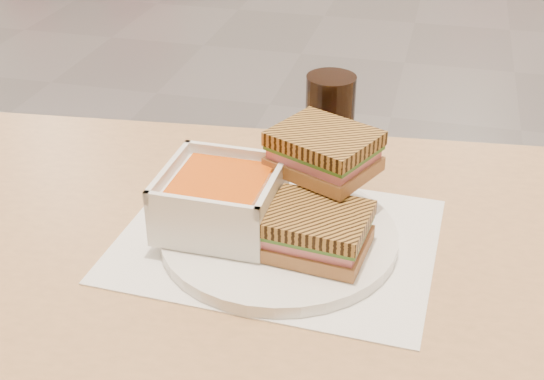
% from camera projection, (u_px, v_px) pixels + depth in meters
% --- Properties ---
extents(main_table, '(1.27, 0.82, 0.75)m').
position_uv_depth(main_table, '(270.00, 355.00, 0.82)').
color(main_table, tan).
rests_on(main_table, ground).
extents(tray_liner, '(0.36, 0.29, 0.00)m').
position_uv_depth(tray_liner, '(277.00, 240.00, 0.82)').
color(tray_liner, white).
rests_on(tray_liner, main_table).
extents(plate, '(0.27, 0.27, 0.01)m').
position_uv_depth(plate, '(279.00, 236.00, 0.81)').
color(plate, white).
rests_on(plate, tray_liner).
extents(soup_bowl, '(0.13, 0.13, 0.07)m').
position_uv_depth(soup_bowl, '(221.00, 201.00, 0.80)').
color(soup_bowl, white).
rests_on(soup_bowl, plate).
extents(panini_lower, '(0.12, 0.10, 0.05)m').
position_uv_depth(panini_lower, '(317.00, 231.00, 0.76)').
color(panini_lower, '#AD7840').
rests_on(panini_lower, plate).
extents(panini_upper, '(0.14, 0.13, 0.05)m').
position_uv_depth(panini_upper, '(324.00, 151.00, 0.81)').
color(panini_upper, '#AD7840').
rests_on(panini_upper, panini_lower).
extents(cola_glass, '(0.06, 0.06, 0.13)m').
position_uv_depth(cola_glass, '(329.00, 126.00, 0.92)').
color(cola_glass, black).
rests_on(cola_glass, main_table).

